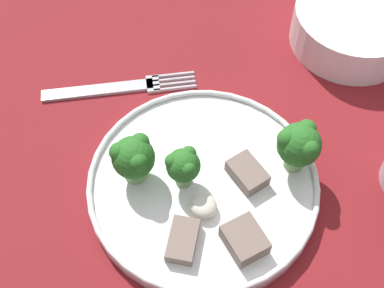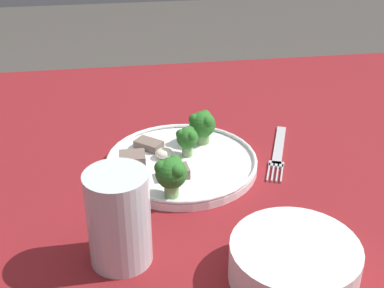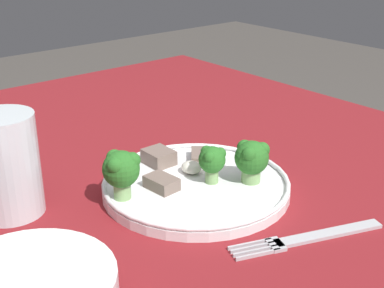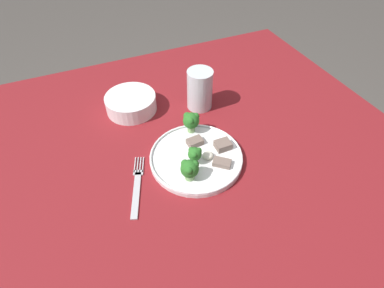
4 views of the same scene
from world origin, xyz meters
name	(u,v)px [view 3 (image 3 of 4)]	position (x,y,z in m)	size (l,w,h in m)	color
dinner_plate	(196,185)	(0.06, -0.05, 0.75)	(0.23, 0.23, 0.02)	white
fork	(309,238)	(-0.10, -0.08, 0.74)	(0.08, 0.17, 0.00)	#B2B2B7
drinking_glass	(7,171)	(0.16, 0.14, 0.79)	(0.08, 0.08, 0.12)	silver
broccoli_floret_near_rim_left	(252,158)	(0.02, -0.11, 0.78)	(0.04, 0.04, 0.05)	#7FA866
broccoli_floret_center_left	(121,169)	(0.08, 0.04, 0.79)	(0.05, 0.04, 0.06)	#7FA866
broccoli_floret_back_left	(212,160)	(0.05, -0.07, 0.78)	(0.03, 0.03, 0.05)	#7FA866
meat_slice_front_slice	(201,156)	(0.10, -0.10, 0.76)	(0.05, 0.05, 0.01)	#756056
meat_slice_middle_slice	(162,183)	(0.07, -0.01, 0.76)	(0.04, 0.03, 0.02)	#756056
meat_slice_rear_slice	(159,157)	(0.13, -0.05, 0.76)	(0.04, 0.03, 0.02)	#756056
sauce_dollop	(192,167)	(0.08, -0.07, 0.76)	(0.03, 0.03, 0.02)	silver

